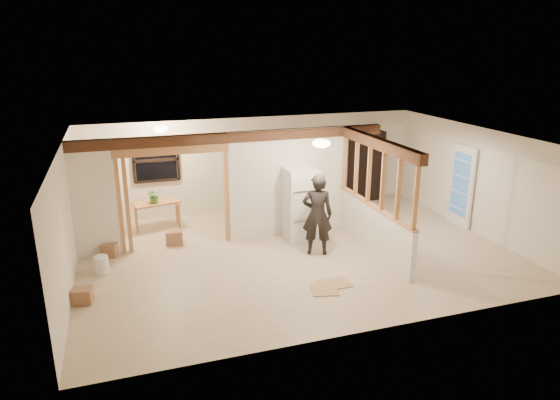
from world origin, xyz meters
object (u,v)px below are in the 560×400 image
object	(u,v)px
woman	(317,215)
shop_vac	(92,234)
refrigerator	(300,204)
bookshelf	(366,166)
work_table	(157,215)

from	to	relation	value
woman	shop_vac	size ratio (longest dim) A/B	2.62
woman	shop_vac	bearing A→B (deg)	-0.44
refrigerator	bookshelf	xyz separation A→B (m)	(2.82, 2.21, 0.16)
shop_vac	bookshelf	xyz separation A→B (m)	(7.40, 1.35, 0.66)
woman	shop_vac	world-z (taller)	woman
refrigerator	bookshelf	size ratio (longest dim) A/B	0.84
woman	bookshelf	distance (m)	4.23
woman	bookshelf	size ratio (longest dim) A/B	0.89
bookshelf	shop_vac	bearing A→B (deg)	-169.65
refrigerator	woman	world-z (taller)	woman
refrigerator	woman	distance (m)	0.97
woman	bookshelf	world-z (taller)	bookshelf
work_table	shop_vac	bearing A→B (deg)	-163.10
woman	bookshelf	xyz separation A→B (m)	(2.80, 3.17, 0.11)
work_table	bookshelf	bearing A→B (deg)	-6.87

